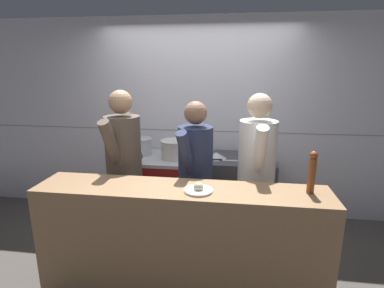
{
  "coord_description": "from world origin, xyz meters",
  "views": [
    {
      "loc": [
        0.45,
        -2.56,
        1.97
      ],
      "look_at": [
        0.02,
        0.6,
        1.15
      ],
      "focal_mm": 28.0,
      "sensor_mm": 36.0,
      "label": 1
    }
  ],
  "objects_px": {
    "mixing_bowl_steel": "(216,155)",
    "chefs_knife": "(225,160)",
    "stock_pot": "(142,146)",
    "pepper_mill": "(312,172)",
    "chef_head_cook": "(124,167)",
    "sauce_pot": "(174,149)",
    "chef_sous": "(195,176)",
    "chef_line": "(256,174)",
    "oven_range": "(160,189)",
    "plated_dish_main": "(198,189)"
  },
  "relations": [
    {
      "from": "plated_dish_main",
      "to": "chefs_knife",
      "type": "bearing_deg",
      "value": 81.93
    },
    {
      "from": "oven_range",
      "to": "chef_sous",
      "type": "bearing_deg",
      "value": -53.44
    },
    {
      "from": "stock_pot",
      "to": "chef_head_cook",
      "type": "bearing_deg",
      "value": -85.77
    },
    {
      "from": "chefs_knife",
      "to": "chef_head_cook",
      "type": "xyz_separation_m",
      "value": [
        -1.01,
        -0.6,
        0.07
      ]
    },
    {
      "from": "sauce_pot",
      "to": "chefs_knife",
      "type": "distance_m",
      "value": 0.64
    },
    {
      "from": "stock_pot",
      "to": "pepper_mill",
      "type": "xyz_separation_m",
      "value": [
        1.76,
        -1.31,
        0.2
      ]
    },
    {
      "from": "chef_sous",
      "to": "chef_line",
      "type": "distance_m",
      "value": 0.59
    },
    {
      "from": "chef_head_cook",
      "to": "chef_line",
      "type": "xyz_separation_m",
      "value": [
        1.33,
        0.0,
        -0.01
      ]
    },
    {
      "from": "mixing_bowl_steel",
      "to": "chef_line",
      "type": "relative_size",
      "value": 0.14
    },
    {
      "from": "stock_pot",
      "to": "plated_dish_main",
      "type": "height_order",
      "value": "plated_dish_main"
    },
    {
      "from": "pepper_mill",
      "to": "chef_line",
      "type": "distance_m",
      "value": 0.68
    },
    {
      "from": "sauce_pot",
      "to": "chef_line",
      "type": "bearing_deg",
      "value": -35.73
    },
    {
      "from": "plated_dish_main",
      "to": "chef_head_cook",
      "type": "bearing_deg",
      "value": 143.71
    },
    {
      "from": "chef_line",
      "to": "chef_sous",
      "type": "bearing_deg",
      "value": -179.37
    },
    {
      "from": "chef_head_cook",
      "to": "stock_pot",
      "type": "bearing_deg",
      "value": 101.43
    },
    {
      "from": "chefs_knife",
      "to": "pepper_mill",
      "type": "relative_size",
      "value": 1.04
    },
    {
      "from": "sauce_pot",
      "to": "chef_line",
      "type": "height_order",
      "value": "chef_line"
    },
    {
      "from": "stock_pot",
      "to": "chefs_knife",
      "type": "bearing_deg",
      "value": -10.4
    },
    {
      "from": "chefs_knife",
      "to": "chef_sous",
      "type": "distance_m",
      "value": 0.67
    },
    {
      "from": "plated_dish_main",
      "to": "chef_line",
      "type": "height_order",
      "value": "chef_line"
    },
    {
      "from": "stock_pot",
      "to": "pepper_mill",
      "type": "relative_size",
      "value": 0.8
    },
    {
      "from": "plated_dish_main",
      "to": "oven_range",
      "type": "bearing_deg",
      "value": 115.87
    },
    {
      "from": "chef_sous",
      "to": "chef_line",
      "type": "height_order",
      "value": "chef_line"
    },
    {
      "from": "pepper_mill",
      "to": "chef_head_cook",
      "type": "xyz_separation_m",
      "value": [
        -1.7,
        0.52,
        -0.22
      ]
    },
    {
      "from": "oven_range",
      "to": "stock_pot",
      "type": "distance_m",
      "value": 0.61
    },
    {
      "from": "plated_dish_main",
      "to": "chef_head_cook",
      "type": "xyz_separation_m",
      "value": [
        -0.84,
        0.61,
        -0.06
      ]
    },
    {
      "from": "stock_pot",
      "to": "chef_head_cook",
      "type": "distance_m",
      "value": 0.79
    },
    {
      "from": "sauce_pot",
      "to": "pepper_mill",
      "type": "bearing_deg",
      "value": -42.39
    },
    {
      "from": "chef_line",
      "to": "plated_dish_main",
      "type": "bearing_deg",
      "value": -129.51
    },
    {
      "from": "oven_range",
      "to": "chef_sous",
      "type": "xyz_separation_m",
      "value": [
        0.55,
        -0.75,
        0.48
      ]
    },
    {
      "from": "plated_dish_main",
      "to": "stock_pot",
      "type": "bearing_deg",
      "value": 122.47
    },
    {
      "from": "oven_range",
      "to": "mixing_bowl_steel",
      "type": "height_order",
      "value": "mixing_bowl_steel"
    },
    {
      "from": "chef_head_cook",
      "to": "plated_dish_main",
      "type": "bearing_deg",
      "value": -29.1
    },
    {
      "from": "pepper_mill",
      "to": "chef_head_cook",
      "type": "distance_m",
      "value": 1.79
    },
    {
      "from": "stock_pot",
      "to": "chef_sous",
      "type": "relative_size",
      "value": 0.16
    },
    {
      "from": "chef_line",
      "to": "chef_head_cook",
      "type": "bearing_deg",
      "value": 179.03
    },
    {
      "from": "pepper_mill",
      "to": "chef_head_cook",
      "type": "height_order",
      "value": "chef_head_cook"
    },
    {
      "from": "sauce_pot",
      "to": "oven_range",
      "type": "bearing_deg",
      "value": 165.38
    },
    {
      "from": "chefs_knife",
      "to": "chef_head_cook",
      "type": "height_order",
      "value": "chef_head_cook"
    },
    {
      "from": "sauce_pot",
      "to": "chef_sous",
      "type": "distance_m",
      "value": 0.78
    },
    {
      "from": "sauce_pot",
      "to": "mixing_bowl_steel",
      "type": "bearing_deg",
      "value": 0.58
    },
    {
      "from": "sauce_pot",
      "to": "pepper_mill",
      "type": "distance_m",
      "value": 1.79
    },
    {
      "from": "oven_range",
      "to": "stock_pot",
      "type": "height_order",
      "value": "stock_pot"
    },
    {
      "from": "oven_range",
      "to": "chef_line",
      "type": "distance_m",
      "value": 1.46
    },
    {
      "from": "stock_pot",
      "to": "sauce_pot",
      "type": "xyz_separation_m",
      "value": [
        0.44,
        -0.11,
        0.01
      ]
    },
    {
      "from": "mixing_bowl_steel",
      "to": "plated_dish_main",
      "type": "relative_size",
      "value": 1.08
    },
    {
      "from": "oven_range",
      "to": "plated_dish_main",
      "type": "xyz_separation_m",
      "value": [
        0.65,
        -1.35,
        0.6
      ]
    },
    {
      "from": "oven_range",
      "to": "chef_head_cook",
      "type": "relative_size",
      "value": 0.5
    },
    {
      "from": "mixing_bowl_steel",
      "to": "chefs_knife",
      "type": "xyz_separation_m",
      "value": [
        0.11,
        -0.09,
        -0.03
      ]
    },
    {
      "from": "chefs_knife",
      "to": "plated_dish_main",
      "type": "height_order",
      "value": "plated_dish_main"
    }
  ]
}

